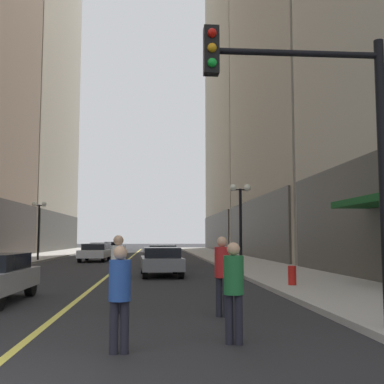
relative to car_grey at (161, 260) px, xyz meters
name	(u,v)px	position (x,y,z in m)	size (l,w,h in m)	color
ground_plane	(129,259)	(-2.47, 18.35, -0.72)	(200.00, 200.00, 0.00)	#262628
sidewalk_left	(29,258)	(-10.72, 18.35, -0.64)	(4.50, 78.00, 0.15)	#ADA8A0
sidewalk_right	(226,258)	(5.78, 18.35, -0.64)	(4.50, 78.00, 0.15)	#ADA8A0
lane_centre_stripe	(129,259)	(-2.47, 18.35, -0.71)	(0.16, 70.00, 0.01)	#E5D64C
building_left_far	(11,9)	(-20.73, 43.35, 33.00)	(15.69, 26.00, 67.57)	#B7AD99
building_right_far	(265,27)	(15.44, 43.35, 31.60)	(15.02, 26.00, 64.78)	#B7AD99
storefront_awning_right	(382,201)	(7.22, -7.01, 2.27)	(1.60, 5.03, 3.12)	#144C1E
car_grey	(161,260)	(0.00, 0.00, 0.00)	(2.02, 4.26, 1.32)	slate
car_navy	(162,255)	(0.13, 7.09, 0.00)	(1.91, 4.54, 1.32)	#141E4C
car_white	(95,252)	(-4.78, 14.13, 0.00)	(2.04, 4.55, 1.32)	silver
car_green	(101,249)	(-5.26, 21.99, 0.00)	(1.92, 4.08, 1.32)	#196038
car_blue	(113,247)	(-4.93, 30.55, 0.00)	(1.96, 4.75, 1.32)	navy
pedestrian_in_white_shirt	(118,267)	(-1.15, -10.82, 0.35)	(0.48, 0.48, 1.82)	black
pedestrian_in_green_parka	(234,285)	(1.04, -14.23, 0.26)	(0.45, 0.45, 1.69)	black
pedestrian_in_blue_hoodie	(120,291)	(-0.82, -14.73, 0.23)	(0.35, 0.35, 1.64)	black
pedestrian_in_red_jacket	(222,269)	(1.23, -11.48, 0.33)	(0.44, 0.44, 1.79)	black
traffic_light_near_right	(327,130)	(2.88, -13.81, 3.02)	(3.43, 0.35, 5.65)	black
street_lamp_left_far	(39,217)	(-8.87, 13.72, 2.54)	(1.06, 0.36, 4.43)	black
street_lamp_right_mid	(240,208)	(3.93, 1.11, 2.54)	(1.06, 0.36, 4.43)	black
fire_hydrant_right	(292,278)	(4.43, -5.99, -0.32)	(0.28, 0.28, 0.80)	red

